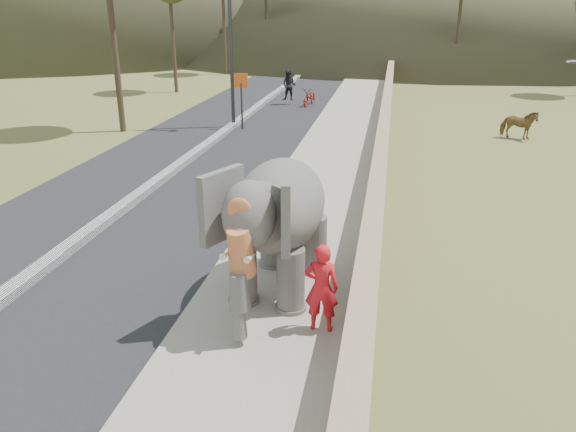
% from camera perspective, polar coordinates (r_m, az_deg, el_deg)
% --- Properties ---
extents(ground, '(160.00, 160.00, 0.00)m').
position_cam_1_polar(ground, '(10.95, -0.72, -7.65)').
color(ground, olive).
rests_on(ground, ground).
extents(road, '(7.00, 120.00, 0.03)m').
position_cam_1_polar(road, '(21.26, -8.83, 6.47)').
color(road, black).
rests_on(road, ground).
extents(median, '(0.35, 120.00, 0.22)m').
position_cam_1_polar(median, '(21.24, -8.84, 6.71)').
color(median, black).
rests_on(median, ground).
extents(walkway, '(3.00, 120.00, 0.15)m').
position_cam_1_polar(walkway, '(20.19, 4.78, 6.05)').
color(walkway, '#9E9687').
rests_on(walkway, ground).
extents(parapet, '(0.30, 120.00, 1.10)m').
position_cam_1_polar(parapet, '(19.98, 9.57, 7.08)').
color(parapet, tan).
rests_on(parapet, ground).
extents(lamppost, '(1.76, 0.36, 8.00)m').
position_cam_1_polar(lamppost, '(24.83, -5.21, 20.02)').
color(lamppost, '#303136').
rests_on(lamppost, ground).
extents(signboard, '(0.60, 0.08, 2.40)m').
position_cam_1_polar(signboard, '(24.67, -4.77, 12.49)').
color(signboard, '#2D2D33').
rests_on(signboard, ground).
extents(cow, '(1.52, 0.95, 1.19)m').
position_cam_1_polar(cow, '(24.77, 22.38, 8.57)').
color(cow, brown).
rests_on(cow, ground).
extents(elephant_and_man, '(2.32, 3.74, 2.57)m').
position_cam_1_polar(elephant_and_man, '(10.30, -0.70, -0.78)').
color(elephant_and_man, slate).
rests_on(elephant_and_man, ground).
extents(motorcyclist, '(2.00, 1.92, 1.84)m').
position_cam_1_polar(motorcyclist, '(30.76, 1.39, 12.46)').
color(motorcyclist, maroon).
rests_on(motorcyclist, ground).
extents(trees, '(48.27, 42.78, 9.20)m').
position_cam_1_polar(trees, '(37.36, 10.40, 18.94)').
color(trees, '#473828').
rests_on(trees, ground).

